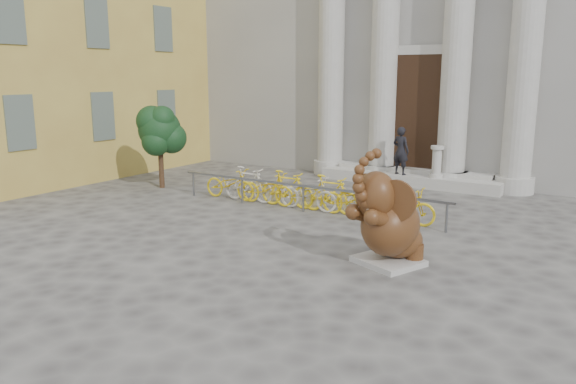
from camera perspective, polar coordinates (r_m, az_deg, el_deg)
The scene contains 9 objects.
ground at distance 10.92m, azimuth -4.86°, elevation -7.26°, with size 80.00×80.00×0.00m, color #474442.
classical_building at distance 24.12m, azimuth 17.55°, elevation 17.08°, with size 22.00×10.70×12.00m.
entrance_steps at distance 19.01m, azimuth 12.26°, elevation 1.32°, with size 6.00×1.20×0.36m, color #A8A59E.
ochre_building at distance 24.03m, azimuth -22.50°, elevation 16.80°, with size 8.00×14.00×12.00m, color gold.
elephant_statue at distance 10.78m, azimuth 10.15°, elevation -3.11°, with size 1.52×1.79×2.25m.
bike_rack at distance 14.99m, azimuth 2.05°, elevation 0.04°, with size 8.00×0.53×1.00m.
tree at distance 18.21m, azimuth -12.89°, elevation 6.08°, with size 1.51×1.38×2.62m.
pedestrian at distance 18.61m, azimuth 11.38°, elevation 4.13°, with size 0.57×0.37×1.56m, color black.
balustrade_post at distance 18.33m, azimuth 14.87°, elevation 2.86°, with size 0.41×0.41×1.01m.
Camera 1 is at (6.20, -8.25, 3.57)m, focal length 35.00 mm.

